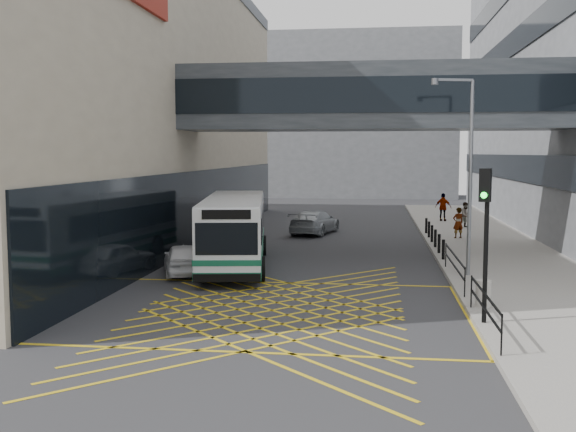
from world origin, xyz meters
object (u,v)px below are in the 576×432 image
at_px(car_silver, 315,221).
at_px(litter_bin, 483,293).
at_px(car_white, 184,258).
at_px(pedestrian_b, 466,215).
at_px(street_lamp, 466,165).
at_px(traffic_light, 485,223).
at_px(pedestrian_c, 443,207).
at_px(pedestrian_a, 458,223).
at_px(car_dark, 233,248).
at_px(bus, 235,229).

distance_m(car_silver, litter_bin, 20.70).
relative_size(car_white, litter_bin, 4.92).
bearing_deg(pedestrian_b, street_lamp, -128.65).
bearing_deg(traffic_light, car_silver, 131.45).
xyz_separation_m(car_white, pedestrian_c, (12.46, 21.62, 0.48)).
bearing_deg(pedestrian_c, pedestrian_a, 111.32).
bearing_deg(pedestrian_b, car_silver, 168.26).
bearing_deg(pedestrian_a, car_silver, -39.77).
height_order(car_white, car_silver, car_silver).
distance_m(car_white, car_silver, 14.96).
height_order(car_silver, traffic_light, traffic_light).
distance_m(car_white, pedestrian_c, 24.95).
bearing_deg(pedestrian_a, car_dark, 14.77).
height_order(car_dark, pedestrian_a, pedestrian_a).
xyz_separation_m(car_dark, car_silver, (2.72, 11.15, 0.11)).
bearing_deg(car_dark, street_lamp, 169.74).
xyz_separation_m(bus, pedestrian_c, (10.82, 19.35, -0.48)).
distance_m(car_silver, pedestrian_a, 8.58).
distance_m(car_dark, litter_bin, 12.78).
distance_m(car_dark, car_silver, 11.48).
xyz_separation_m(car_dark, pedestrian_a, (10.97, 8.83, 0.36)).
relative_size(car_silver, traffic_light, 1.14).
bearing_deg(car_silver, pedestrian_b, -147.93).
bearing_deg(litter_bin, pedestrian_a, 85.72).
distance_m(street_lamp, pedestrian_b, 17.82).
height_order(car_white, pedestrian_b, pedestrian_b).
bearing_deg(pedestrian_b, car_dark, -161.02).
xyz_separation_m(traffic_light, pedestrian_a, (1.63, 19.31, -1.97)).
bearing_deg(traffic_light, pedestrian_b, 108.04).
distance_m(bus, car_silver, 12.40).
relative_size(pedestrian_a, pedestrian_b, 1.07).
relative_size(car_silver, pedestrian_b, 3.09).
relative_size(litter_bin, pedestrian_b, 0.52).
height_order(street_lamp, litter_bin, street_lamp).
bearing_deg(car_white, traffic_light, 126.90).
height_order(street_lamp, pedestrian_a, street_lamp).
distance_m(car_white, litter_bin, 12.16).
relative_size(car_white, pedestrian_b, 2.53).
distance_m(car_white, traffic_light, 13.13).
height_order(litter_bin, pedestrian_b, pedestrian_b).
distance_m(traffic_light, pedestrian_c, 28.97).
bearing_deg(bus, traffic_light, -55.20).
bearing_deg(pedestrian_c, car_white, 82.15).
relative_size(car_white, pedestrian_a, 2.38).
xyz_separation_m(car_dark, litter_bin, (9.69, -8.34, -0.08)).
relative_size(car_dark, pedestrian_a, 2.45).
xyz_separation_m(car_silver, litter_bin, (6.97, -19.49, -0.20)).
relative_size(car_dark, pedestrian_b, 2.61).
xyz_separation_m(car_white, pedestrian_a, (12.33, 12.07, 0.37)).
height_order(bus, pedestrian_c, bus).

